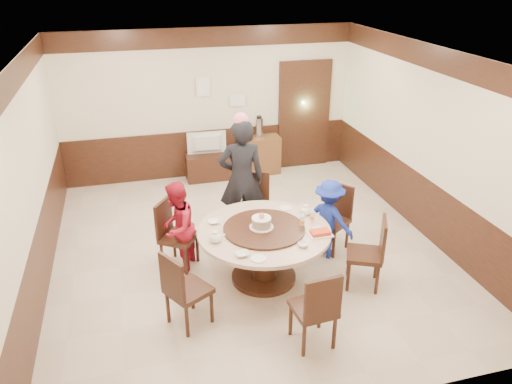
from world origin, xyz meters
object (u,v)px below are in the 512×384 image
object	(u,v)px
tv_stand	(208,166)
side_cabinet	(259,155)
person_standing	(242,180)
thermos	(259,127)
shrimp_platter	(320,233)
person_blue	(329,219)
banquet_table	(264,244)
person_red	(177,228)
television	(207,144)
birthday_cake	(261,222)

from	to	relation	value
tv_stand	side_cabinet	distance (m)	1.04
person_standing	tv_stand	xyz separation A→B (m)	(-0.13, 2.30, -0.68)
side_cabinet	thermos	distance (m)	0.57
thermos	shrimp_platter	bearing A→B (deg)	-93.86
person_blue	banquet_table	bearing A→B (deg)	69.68
person_standing	person_blue	xyz separation A→B (m)	(1.04, -0.87, -0.35)
side_cabinet	person_red	bearing A→B (deg)	-122.93
banquet_table	side_cabinet	distance (m)	3.67
television	thermos	world-z (taller)	thermos
television	shrimp_platter	bearing A→B (deg)	103.27
person_blue	tv_stand	size ratio (longest dim) A/B	1.37
person_standing	birthday_cake	distance (m)	1.21
banquet_table	person_blue	xyz separation A→B (m)	(1.04, 0.35, 0.05)
banquet_table	person_standing	xyz separation A→B (m)	(-0.00, 1.22, 0.40)
person_red	thermos	bearing A→B (deg)	172.43
person_red	birthday_cake	bearing A→B (deg)	88.32
tv_stand	television	size ratio (longest dim) A/B	1.15
birthday_cake	person_red	bearing A→B (deg)	152.96
person_blue	birthday_cake	size ratio (longest dim) A/B	3.76
person_standing	person_red	world-z (taller)	person_standing
person_blue	shrimp_platter	xyz separation A→B (m)	(-0.40, -0.66, 0.20)
tv_stand	television	world-z (taller)	television
tv_stand	side_cabinet	bearing A→B (deg)	1.67
television	birthday_cake	bearing A→B (deg)	93.54
person_standing	thermos	world-z (taller)	person_standing
television	person_standing	bearing A→B (deg)	95.09
person_red	television	distance (m)	3.13
tv_stand	thermos	xyz separation A→B (m)	(1.03, 0.03, 0.69)
birthday_cake	tv_stand	bearing A→B (deg)	91.58
person_standing	birthday_cake	world-z (taller)	person_standing
shrimp_platter	tv_stand	world-z (taller)	shrimp_platter
birthday_cake	side_cabinet	distance (m)	3.69
shrimp_platter	television	world-z (taller)	television
person_blue	thermos	size ratio (longest dim) A/B	3.06
tv_stand	side_cabinet	size ratio (longest dim) A/B	1.06
birthday_cake	side_cabinet	size ratio (longest dim) A/B	0.39
person_blue	television	distance (m)	3.39
side_cabinet	thermos	world-z (taller)	thermos
shrimp_platter	thermos	size ratio (longest dim) A/B	0.79
banquet_table	side_cabinet	bearing A→B (deg)	75.78
person_standing	person_red	size ratio (longest dim) A/B	1.45
person_red	thermos	world-z (taller)	person_red
birthday_cake	person_blue	bearing A→B (deg)	17.18
person_standing	thermos	bearing A→B (deg)	-103.44
banquet_table	tv_stand	world-z (taller)	banquet_table
banquet_table	birthday_cake	xyz separation A→B (m)	(-0.03, 0.01, 0.32)
television	person_blue	bearing A→B (deg)	112.13
person_red	birthday_cake	size ratio (longest dim) A/B	4.14
person_blue	thermos	distance (m)	3.23
person_standing	birthday_cake	xyz separation A→B (m)	(-0.03, -1.21, -0.08)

